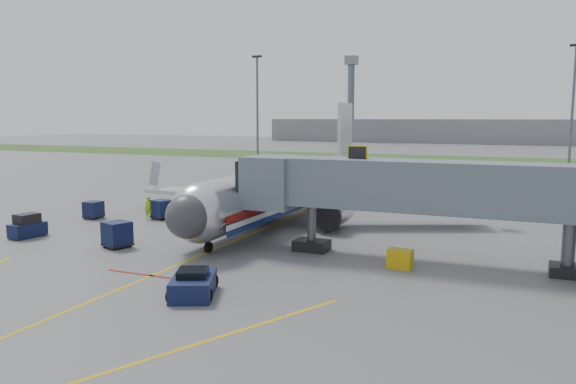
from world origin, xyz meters
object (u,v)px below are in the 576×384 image
at_px(belt_loader, 260,211).
at_px(ramp_worker, 149,208).
at_px(airliner, 289,188).
at_px(baggage_tug, 27,227).
at_px(pushback_tug, 193,284).

bearing_deg(belt_loader, ramp_worker, -151.68).
relative_size(airliner, baggage_tug, 13.60).
height_order(airliner, ramp_worker, airliner).
height_order(airliner, baggage_tug, airliner).
distance_m(baggage_tug, belt_loader, 18.35).
xyz_separation_m(belt_loader, ramp_worker, (-8.32, -4.48, 0.38)).
relative_size(belt_loader, ramp_worker, 2.56).
bearing_deg(belt_loader, pushback_tug, -72.55).
bearing_deg(pushback_tug, belt_loader, 107.45).
bearing_deg(baggage_tug, airliner, 45.08).
xyz_separation_m(baggage_tug, belt_loader, (11.96, 13.92, -0.16)).
height_order(pushback_tug, belt_loader, belt_loader).
distance_m(airliner, baggage_tug, 20.57).
height_order(baggage_tug, ramp_worker, ramp_worker).
height_order(airliner, belt_loader, airliner).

